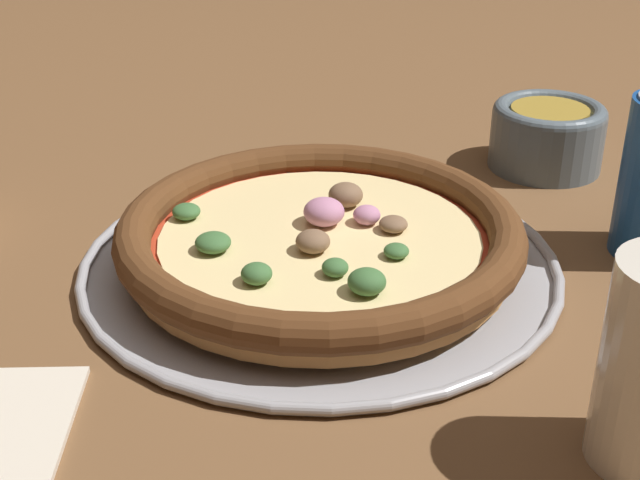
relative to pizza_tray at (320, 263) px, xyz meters
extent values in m
plane|color=brown|center=(0.00, 0.00, 0.00)|extent=(3.00, 3.00, 0.00)
cylinder|color=#9E9EA3|center=(0.00, 0.00, 0.00)|extent=(0.35, 0.35, 0.01)
torus|color=#9E9EA3|center=(0.00, 0.00, 0.00)|extent=(0.36, 0.36, 0.01)
cylinder|color=#BC7F42|center=(0.00, 0.00, 0.01)|extent=(0.28, 0.28, 0.01)
torus|color=#563319|center=(0.00, 0.00, 0.03)|extent=(0.30, 0.30, 0.03)
cylinder|color=#B7381E|center=(0.00, 0.00, 0.02)|extent=(0.25, 0.25, 0.00)
cylinder|color=beige|center=(0.00, 0.00, 0.02)|extent=(0.24, 0.24, 0.00)
ellipsoid|color=#3D6B38|center=(0.06, -0.05, 0.03)|extent=(0.03, 0.03, 0.01)
ellipsoid|color=#3D6B38|center=(0.03, -0.10, 0.03)|extent=(0.03, 0.03, 0.01)
ellipsoid|color=#3D6B38|center=(0.05, 0.07, 0.03)|extent=(0.03, 0.03, 0.02)
ellipsoid|color=brown|center=(0.02, 0.01, 0.03)|extent=(0.03, 0.03, 0.02)
ellipsoid|color=#C17FA3|center=(-0.04, 0.02, 0.03)|extent=(0.02, 0.02, 0.01)
ellipsoid|color=brown|center=(-0.05, -0.01, 0.03)|extent=(0.04, 0.04, 0.02)
ellipsoid|color=#3D6B38|center=(0.04, 0.04, 0.03)|extent=(0.02, 0.02, 0.01)
ellipsoid|color=#3D6B38|center=(0.00, 0.06, 0.03)|extent=(0.02, 0.02, 0.01)
ellipsoid|color=#3D6B38|center=(0.08, 0.00, 0.03)|extent=(0.03, 0.03, 0.01)
ellipsoid|color=#C17FA3|center=(-0.02, -0.01, 0.03)|extent=(0.04, 0.04, 0.02)
ellipsoid|color=brown|center=(-0.03, 0.04, 0.03)|extent=(0.03, 0.03, 0.01)
cylinder|color=slate|center=(-0.28, 0.08, 0.02)|extent=(0.10, 0.10, 0.05)
torus|color=slate|center=(-0.28, 0.08, 0.05)|extent=(0.10, 0.10, 0.01)
cylinder|color=olive|center=(-0.28, 0.08, 0.05)|extent=(0.07, 0.07, 0.00)
camera|label=1|loc=(0.49, 0.30, 0.32)|focal=50.00mm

